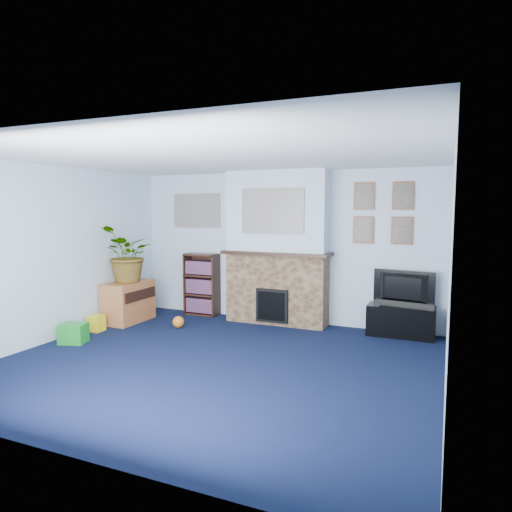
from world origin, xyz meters
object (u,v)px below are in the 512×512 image
at_px(bookshelf, 202,286).
at_px(sideboard, 128,300).
at_px(tv_stand, 401,321).
at_px(television, 402,288).

xyz_separation_m(bookshelf, sideboard, (-0.85, -0.90, -0.15)).
relative_size(tv_stand, sideboard, 1.12).
distance_m(television, bookshelf, 3.29).
xyz_separation_m(television, bookshelf, (-3.29, 0.06, -0.19)).
bearing_deg(bookshelf, television, -0.98).
bearing_deg(tv_stand, bookshelf, 178.67).
distance_m(tv_stand, television, 0.46).
bearing_deg(tv_stand, sideboard, -168.74).
bearing_deg(bookshelf, sideboard, -133.27).
relative_size(television, sideboard, 1.03).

